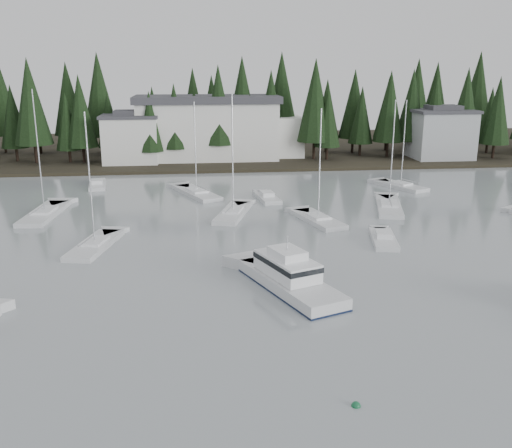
{
  "coord_description": "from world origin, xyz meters",
  "views": [
    {
      "loc": [
        -7.54,
        -18.9,
        16.43
      ],
      "look_at": [
        -2.09,
        30.75,
        2.5
      ],
      "focal_mm": 40.0,
      "sensor_mm": 36.0,
      "label": 1
    }
  ],
  "objects_px": {
    "cabin_cruiser_center": "(289,280)",
    "house_west": "(131,138)",
    "sailboat_2": "(318,221)",
    "runabout_3": "(97,186)",
    "runabout_1": "(383,240)",
    "sailboat_7": "(401,187)",
    "sailboat_3": "(233,214)",
    "sailboat_8": "(45,215)",
    "house_east_a": "(441,133)",
    "sailboat_0": "(197,194)",
    "harbor_inn": "(219,128)",
    "runabout_4": "(267,199)",
    "sailboat_1": "(389,208)",
    "sailboat_4": "(95,247)"
  },
  "relations": [
    {
      "from": "sailboat_1",
      "to": "house_west",
      "type": "bearing_deg",
      "value": 59.9
    },
    {
      "from": "sailboat_1",
      "to": "sailboat_8",
      "type": "distance_m",
      "value": 39.98
    },
    {
      "from": "sailboat_2",
      "to": "runabout_1",
      "type": "bearing_deg",
      "value": -164.73
    },
    {
      "from": "cabin_cruiser_center",
      "to": "sailboat_3",
      "type": "height_order",
      "value": "sailboat_3"
    },
    {
      "from": "cabin_cruiser_center",
      "to": "sailboat_1",
      "type": "xyz_separation_m",
      "value": [
        16.0,
        23.76,
        -0.65
      ]
    },
    {
      "from": "house_west",
      "to": "sailboat_0",
      "type": "height_order",
      "value": "sailboat_0"
    },
    {
      "from": "cabin_cruiser_center",
      "to": "sailboat_8",
      "type": "relative_size",
      "value": 0.79
    },
    {
      "from": "house_east_a",
      "to": "harbor_inn",
      "type": "relative_size",
      "value": 0.36
    },
    {
      "from": "sailboat_3",
      "to": "sailboat_7",
      "type": "bearing_deg",
      "value": -46.04
    },
    {
      "from": "house_west",
      "to": "sailboat_3",
      "type": "distance_m",
      "value": 38.5
    },
    {
      "from": "house_east_a",
      "to": "sailboat_2",
      "type": "relative_size",
      "value": 0.83
    },
    {
      "from": "runabout_1",
      "to": "house_west",
      "type": "bearing_deg",
      "value": 42.65
    },
    {
      "from": "cabin_cruiser_center",
      "to": "house_east_a",
      "type": "bearing_deg",
      "value": -54.24
    },
    {
      "from": "cabin_cruiser_center",
      "to": "house_west",
      "type": "bearing_deg",
      "value": -4.71
    },
    {
      "from": "house_east_a",
      "to": "sailboat_0",
      "type": "distance_m",
      "value": 49.38
    },
    {
      "from": "harbor_inn",
      "to": "sailboat_2",
      "type": "height_order",
      "value": "sailboat_2"
    },
    {
      "from": "runabout_4",
      "to": "house_west",
      "type": "bearing_deg",
      "value": 27.37
    },
    {
      "from": "house_west",
      "to": "runabout_1",
      "type": "xyz_separation_m",
      "value": [
        28.46,
        -46.94,
        -4.52
      ]
    },
    {
      "from": "sailboat_2",
      "to": "sailboat_4",
      "type": "relative_size",
      "value": 0.97
    },
    {
      "from": "sailboat_2",
      "to": "sailboat_4",
      "type": "height_order",
      "value": "sailboat_4"
    },
    {
      "from": "harbor_inn",
      "to": "sailboat_0",
      "type": "bearing_deg",
      "value": -99.0
    },
    {
      "from": "runabout_1",
      "to": "sailboat_2",
      "type": "bearing_deg",
      "value": 42.46
    },
    {
      "from": "house_east_a",
      "to": "sailboat_8",
      "type": "height_order",
      "value": "sailboat_8"
    },
    {
      "from": "runabout_4",
      "to": "sailboat_3",
      "type": "bearing_deg",
      "value": 138.87
    },
    {
      "from": "runabout_3",
      "to": "sailboat_2",
      "type": "bearing_deg",
      "value": -136.37
    },
    {
      "from": "harbor_inn",
      "to": "sailboat_1",
      "type": "distance_m",
      "value": 42.07
    },
    {
      "from": "sailboat_1",
      "to": "sailboat_2",
      "type": "height_order",
      "value": "sailboat_1"
    },
    {
      "from": "sailboat_8",
      "to": "harbor_inn",
      "type": "bearing_deg",
      "value": -25.72
    },
    {
      "from": "cabin_cruiser_center",
      "to": "sailboat_0",
      "type": "xyz_separation_m",
      "value": [
        -6.73,
        33.63,
        -0.65
      ]
    },
    {
      "from": "harbor_inn",
      "to": "sailboat_8",
      "type": "relative_size",
      "value": 2.03
    },
    {
      "from": "sailboat_0",
      "to": "harbor_inn",
      "type": "bearing_deg",
      "value": -32.34
    },
    {
      "from": "sailboat_7",
      "to": "runabout_3",
      "type": "xyz_separation_m",
      "value": [
        -42.12,
        5.16,
        0.06
      ]
    },
    {
      "from": "sailboat_4",
      "to": "runabout_3",
      "type": "bearing_deg",
      "value": 21.03
    },
    {
      "from": "sailboat_7",
      "to": "runabout_4",
      "type": "distance_m",
      "value": 20.15
    },
    {
      "from": "house_west",
      "to": "sailboat_2",
      "type": "bearing_deg",
      "value": -58.74
    },
    {
      "from": "sailboat_8",
      "to": "runabout_4",
      "type": "xyz_separation_m",
      "value": [
        26.1,
        5.12,
        0.06
      ]
    },
    {
      "from": "cabin_cruiser_center",
      "to": "runabout_3",
      "type": "height_order",
      "value": "cabin_cruiser_center"
    },
    {
      "from": "sailboat_3",
      "to": "runabout_1",
      "type": "distance_m",
      "value": 18.02
    },
    {
      "from": "sailboat_7",
      "to": "sailboat_8",
      "type": "distance_m",
      "value": 46.73
    },
    {
      "from": "sailboat_4",
      "to": "sailboat_8",
      "type": "distance_m",
      "value": 14.79
    },
    {
      "from": "sailboat_2",
      "to": "cabin_cruiser_center",
      "type": "bearing_deg",
      "value": 145.63
    },
    {
      "from": "sailboat_3",
      "to": "sailboat_8",
      "type": "xyz_separation_m",
      "value": [
        -21.28,
        2.14,
        -0.01
      ]
    },
    {
      "from": "house_west",
      "to": "harbor_inn",
      "type": "bearing_deg",
      "value": 12.52
    },
    {
      "from": "harbor_inn",
      "to": "sailboat_7",
      "type": "xyz_separation_m",
      "value": [
        23.96,
        -26.09,
        -5.7
      ]
    },
    {
      "from": "house_east_a",
      "to": "cabin_cruiser_center",
      "type": "bearing_deg",
      "value": -122.77
    },
    {
      "from": "sailboat_2",
      "to": "runabout_3",
      "type": "xyz_separation_m",
      "value": [
        -26.84,
        21.49,
        0.06
      ]
    },
    {
      "from": "sailboat_2",
      "to": "runabout_3",
      "type": "bearing_deg",
      "value": 35.56
    },
    {
      "from": "house_east_a",
      "to": "sailboat_8",
      "type": "bearing_deg",
      "value": -152.04
    },
    {
      "from": "harbor_inn",
      "to": "sailboat_2",
      "type": "relative_size",
      "value": 2.32
    },
    {
      "from": "sailboat_1",
      "to": "sailboat_7",
      "type": "distance_m",
      "value": 12.63
    }
  ]
}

